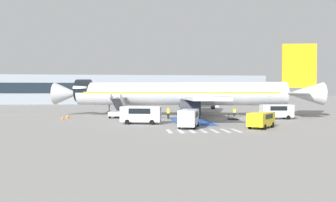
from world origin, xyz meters
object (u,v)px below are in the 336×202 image
(service_van_1, at_px, (141,114))
(service_van_3, at_px, (189,117))
(service_van_2, at_px, (261,119))
(traffic_cone_1, at_px, (63,118))
(terminal_building, at_px, (119,90))
(baggage_cart, at_px, (233,118))
(fuel_tanker, at_px, (198,102))
(ground_crew_3, at_px, (168,112))
(boarding_stairs_forward, at_px, (118,111))
(ground_crew_2, at_px, (199,112))
(airliner, at_px, (184,94))
(traffic_cone_0, at_px, (67,116))
(ground_crew_0, at_px, (234,112))
(ground_crew_1, at_px, (158,112))
(service_van_0, at_px, (276,110))

(service_van_1, height_order, service_van_3, service_van_1)
(service_van_2, relative_size, traffic_cone_1, 9.10)
(service_van_1, relative_size, terminal_building, 0.05)
(service_van_2, height_order, baggage_cart, service_van_2)
(fuel_tanker, relative_size, ground_crew_3, 5.62)
(fuel_tanker, height_order, service_van_2, fuel_tanker)
(boarding_stairs_forward, distance_m, ground_crew_2, 13.09)
(ground_crew_2, xyz_separation_m, traffic_cone_1, (-21.05, -2.02, -0.68))
(airliner, xyz_separation_m, service_van_2, (5.82, -20.18, -2.73))
(service_van_2, distance_m, traffic_cone_1, 28.71)
(service_van_2, bearing_deg, terminal_building, 144.55)
(terminal_building, bearing_deg, traffic_cone_0, -94.07)
(ground_crew_0, bearing_deg, ground_crew_1, -176.36)
(boarding_stairs_forward, height_order, ground_crew_1, boarding_stairs_forward)
(service_van_3, bearing_deg, service_van_2, -172.33)
(ground_crew_2, distance_m, traffic_cone_0, 20.82)
(service_van_1, bearing_deg, airliner, 162.45)
(baggage_cart, distance_m, ground_crew_0, 2.81)
(service_van_1, relative_size, ground_crew_2, 3.29)
(fuel_tanker, xyz_separation_m, traffic_cone_1, (-25.92, -28.35, -1.51))
(service_van_2, height_order, terminal_building, terminal_building)
(airliner, xyz_separation_m, ground_crew_2, (1.88, -4.05, -2.88))
(ground_crew_1, xyz_separation_m, terminal_building, (-9.44, 66.83, 4.03))
(fuel_tanker, height_order, ground_crew_3, fuel_tanker)
(airliner, xyz_separation_m, ground_crew_0, (7.31, -5.25, -2.85))
(boarding_stairs_forward, relative_size, service_van_3, 1.03)
(ground_crew_3, bearing_deg, traffic_cone_0, -175.50)
(traffic_cone_0, xyz_separation_m, terminal_building, (4.68, 65.81, 4.64))
(service_van_3, distance_m, terminal_building, 81.90)
(ground_crew_2, bearing_deg, baggage_cart, 137.58)
(boarding_stairs_forward, xyz_separation_m, ground_crew_2, (13.02, -1.41, -0.06))
(airliner, bearing_deg, service_van_2, -153.86)
(ground_crew_1, distance_m, traffic_cone_1, 14.44)
(boarding_stairs_forward, relative_size, service_van_1, 1.02)
(service_van_2, bearing_deg, baggage_cart, 128.59)
(ground_crew_1, bearing_deg, ground_crew_2, -100.90)
(ground_crew_0, relative_size, ground_crew_1, 1.02)
(service_van_2, bearing_deg, airliner, 146.90)
(service_van_3, xyz_separation_m, ground_crew_3, (-1.10, 12.64, -0.24))
(ground_crew_3, xyz_separation_m, traffic_cone_1, (-15.79, 0.20, -0.75))
(traffic_cone_0, distance_m, terminal_building, 66.14)
(boarding_stairs_forward, height_order, service_van_0, boarding_stairs_forward)
(fuel_tanker, bearing_deg, ground_crew_3, -10.15)
(service_van_1, distance_m, ground_crew_3, 8.75)
(service_van_3, xyz_separation_m, ground_crew_1, (-2.53, 14.10, -0.30))
(service_van_2, relative_size, traffic_cone_0, 6.71)
(service_van_1, distance_m, ground_crew_0, 17.31)
(ground_crew_0, distance_m, terminal_building, 70.76)
(ground_crew_2, relative_size, traffic_cone_0, 2.42)
(airliner, xyz_separation_m, traffic_cone_0, (-18.93, -3.78, -3.48))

